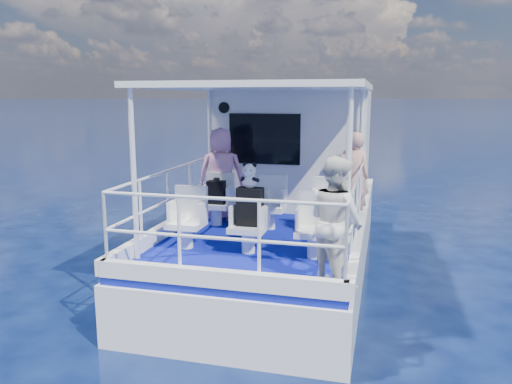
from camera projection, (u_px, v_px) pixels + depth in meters
ground at (266, 286)px, 8.03m from camera, size 2000.00×2000.00×0.00m
hull at (279, 266)px, 8.98m from camera, size 3.00×7.00×1.60m
deck at (280, 220)px, 8.82m from camera, size 2.90×6.90×0.10m
cabin at (294, 148)px, 9.84m from camera, size 2.85×2.00×2.20m
canopy at (264, 86)px, 7.25m from camera, size 3.00×3.20×0.08m
canopy_posts at (263, 165)px, 7.41m from camera, size 2.77×2.97×2.20m
railings at (258, 209)px, 7.22m from camera, size 2.84×3.59×1.00m
seat_port_fwd at (216, 214)px, 8.23m from camera, size 0.48×0.46×0.38m
seat_center_fwd at (270, 217)px, 8.01m from camera, size 0.48×0.46×0.38m
seat_stbd_fwd at (326, 220)px, 7.79m from camera, size 0.48×0.46×0.38m
seat_port_aft at (186, 235)px, 7.00m from camera, size 0.48×0.46×0.38m
seat_center_aft at (248, 239)px, 6.77m from camera, size 0.48×0.46×0.38m
seat_stbd_aft at (314, 244)px, 6.55m from camera, size 0.48×0.46×0.38m
passenger_port_fwd at (221, 174)px, 8.51m from camera, size 0.70×0.59×1.59m
passenger_stbd_fwd at (353, 177)px, 8.38m from camera, size 0.63×0.49×1.53m
passenger_stbd_aft at (336, 221)px, 5.54m from camera, size 0.89×0.90×1.46m
backpack_port at (216, 192)px, 8.09m from camera, size 0.29×0.16×0.38m
backpack_center at (250, 207)px, 6.70m from camera, size 0.34×0.19×0.52m
compact_camera at (217, 179)px, 8.03m from camera, size 0.09×0.05×0.05m
panda at (250, 175)px, 6.63m from camera, size 0.22×0.18×0.33m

